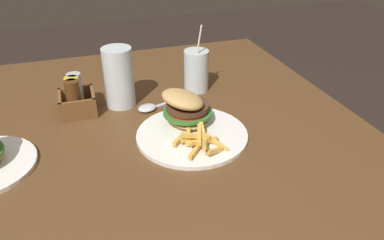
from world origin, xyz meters
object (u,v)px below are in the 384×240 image
at_px(beer_glass, 119,79).
at_px(condiment_caddy, 76,98).
at_px(meal_plate_near, 189,120).
at_px(spoon, 150,107).
at_px(juice_glass, 196,72).

distance_m(beer_glass, condiment_caddy, 0.13).
height_order(meal_plate_near, condiment_caddy, meal_plate_near).
xyz_separation_m(meal_plate_near, condiment_caddy, (0.19, 0.26, 0.01)).
bearing_deg(spoon, condiment_caddy, -33.90).
bearing_deg(beer_glass, spoon, -128.07).
relative_size(beer_glass, spoon, 1.00).
distance_m(meal_plate_near, juice_glass, 0.24).
xyz_separation_m(meal_plate_near, beer_glass, (0.20, 0.14, 0.04)).
distance_m(meal_plate_near, beer_glass, 0.24).
bearing_deg(spoon, meal_plate_near, 95.48).
xyz_separation_m(beer_glass, spoon, (-0.05, -0.07, -0.07)).
bearing_deg(meal_plate_near, condiment_caddy, 53.89).
bearing_deg(juice_glass, spoon, 116.25).
distance_m(beer_glass, spoon, 0.11).
bearing_deg(beer_glass, meal_plate_near, -144.99).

